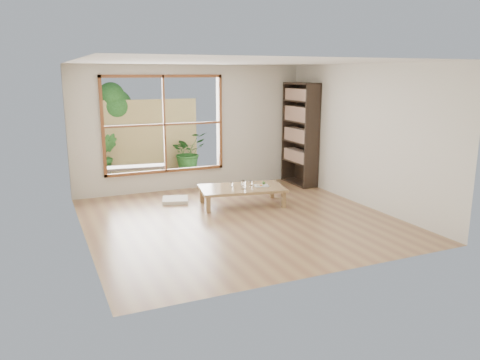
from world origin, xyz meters
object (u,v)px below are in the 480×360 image
object	(u,v)px
food_tray	(262,185)
garden_bench	(137,169)
low_table	(242,189)
bookshelf	(300,134)

from	to	relation	value
food_tray	garden_bench	xyz separation A→B (m)	(-1.85, 2.47, 0.01)
low_table	garden_bench	xyz separation A→B (m)	(-1.47, 2.40, 0.07)
low_table	bookshelf	world-z (taller)	bookshelf
bookshelf	garden_bench	size ratio (longest dim) A/B	1.70
low_table	food_tray	distance (m)	0.39
food_tray	bookshelf	bearing A→B (deg)	51.96
bookshelf	food_tray	world-z (taller)	bookshelf
low_table	bookshelf	size ratio (longest dim) A/B	0.76
low_table	food_tray	bearing A→B (deg)	-0.31
garden_bench	low_table	bearing A→B (deg)	-52.79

